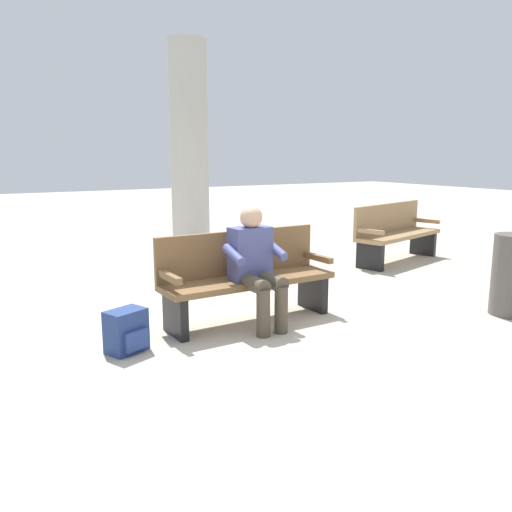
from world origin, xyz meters
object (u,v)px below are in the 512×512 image
backpack (127,331)px  support_pillar (189,152)px  person_seated (256,264)px  bench_far (395,232)px  bench_near (246,276)px  trash_bin (512,275)px

backpack → support_pillar: 4.50m
person_seated → support_pillar: bearing=-105.1°
bench_far → support_pillar: size_ratio=0.55×
person_seated → backpack: (1.29, 0.03, -0.45)m
bench_near → bench_far: same height
backpack → trash_bin: bearing=165.6°
bench_near → person_seated: person_seated is taller
bench_far → person_seated: bearing=10.4°
bench_near → person_seated: size_ratio=1.54×
bench_near → bench_far: bearing=-159.2°
person_seated → trash_bin: (-2.50, 1.01, -0.20)m
bench_near → backpack: 1.36m
backpack → trash_bin: size_ratio=0.45×
bench_near → backpack: (1.31, 0.26, -0.28)m
bench_near → support_pillar: size_ratio=0.53×
person_seated → support_pillar: 3.87m
support_pillar → trash_bin: (-1.63, 4.62, -1.27)m
support_pillar → trash_bin: size_ratio=3.99×
bench_near → bench_far: size_ratio=0.97×
support_pillar → trash_bin: support_pillar is taller
person_seated → bench_far: 3.85m
person_seated → trash_bin: 2.70m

